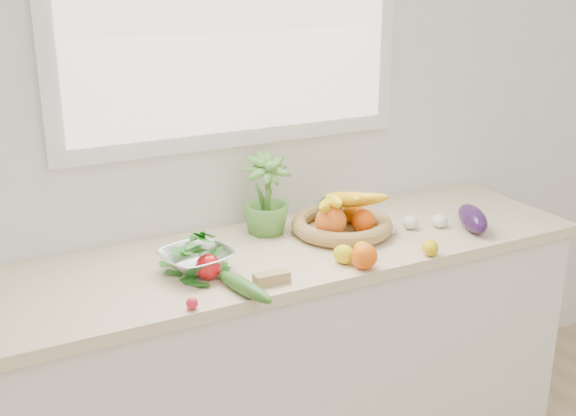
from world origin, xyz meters
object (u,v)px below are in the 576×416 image
potted_herb (266,197)px  eggplant (473,219)px  apple (208,267)px  cucumber (244,287)px  fruit_basket (341,219)px  colander_with_spinach (196,255)px

potted_herb → eggplant: bearing=-25.8°
apple → cucumber: (0.05, -0.15, -0.02)m
apple → cucumber: 0.16m
eggplant → cucumber: size_ratio=0.84×
eggplant → cucumber: bearing=-173.9°
eggplant → fruit_basket: fruit_basket is taller
eggplant → potted_herb: (-0.67, 0.32, 0.09)m
colander_with_spinach → fruit_basket: bearing=7.7°
apple → fruit_basket: (0.57, 0.14, 0.01)m
eggplant → colander_with_spinach: size_ratio=0.82×
eggplant → colander_with_spinach: bearing=173.6°
cucumber → potted_herb: (0.28, 0.43, 0.11)m
apple → cucumber: apple is taller
fruit_basket → apple: bearing=-165.8°
eggplant → colander_with_spinach: (-1.02, 0.11, 0.02)m
cucumber → fruit_basket: fruit_basket is taller
apple → eggplant: bearing=-2.7°
eggplant → potted_herb: potted_herb is taller
apple → eggplant: eggplant is taller
eggplant → fruit_basket: size_ratio=0.58×
colander_with_spinach → potted_herb: bearing=31.1°
apple → potted_herb: potted_herb is taller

